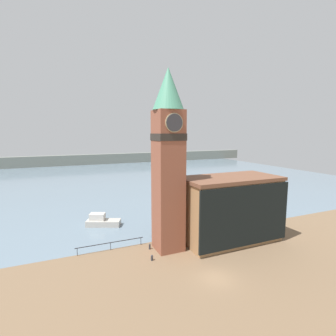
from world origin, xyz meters
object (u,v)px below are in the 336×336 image
clock_tower (168,156)px  mooring_bollard_far (150,246)px  mooring_bollard_near (152,257)px  pier_building (230,209)px  boat_near (102,221)px

clock_tower → mooring_bollard_far: size_ratio=30.22×
mooring_bollard_near → mooring_bollard_far: 3.22m
clock_tower → pier_building: (9.53, -0.94, -8.01)m
clock_tower → pier_building: 12.48m
clock_tower → boat_near: size_ratio=3.98×
clock_tower → mooring_bollard_near: clock_tower is taller
boat_near → mooring_bollard_near: bearing=-52.2°
clock_tower → mooring_bollard_near: 13.03m
pier_building → boat_near: (-16.39, 13.68, -4.00)m
mooring_bollard_near → mooring_bollard_far: size_ratio=0.89×
mooring_bollard_near → mooring_bollard_far: (0.81, 3.11, 0.05)m
pier_building → mooring_bollard_near: size_ratio=20.55×
boat_near → pier_building: bearing=-15.6°
pier_building → mooring_bollard_far: pier_building is taller
clock_tower → mooring_bollard_far: (-2.43, 0.83, -12.36)m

